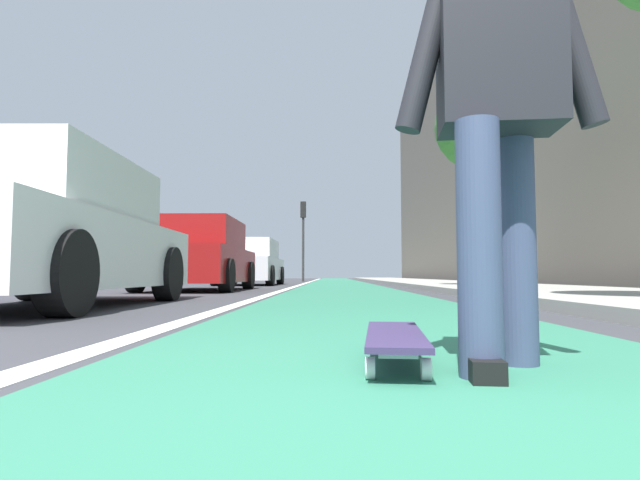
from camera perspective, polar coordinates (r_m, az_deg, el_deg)
The scene contains 12 objects.
ground_plane at distance 10.98m, azimuth 2.81°, elevation -5.54°, with size 80.00×80.00×0.00m, color #38383D.
bike_lane_paint at distance 24.97m, azimuth 1.94°, elevation -4.59°, with size 56.00×2.33×0.00m, color #2D7256.
lane_stripe_white at distance 20.99m, azimuth -1.54°, elevation -4.73°, with size 52.00×0.16×0.01m, color silver.
sidewalk_curb at distance 19.29m, azimuth 11.77°, elevation -4.57°, with size 52.00×3.20×0.11m, color #9E9B93.
building_facade at distance 24.62m, azimuth 16.54°, elevation 10.83°, with size 40.00×1.20×13.00m, color #6A6257.
skateboard at distance 1.95m, azimuth 8.18°, elevation -10.56°, with size 0.85×0.27×0.11m.
skater_person at distance 1.97m, azimuth 18.87°, elevation 14.59°, with size 0.45×0.72×1.64m.
parked_car_near at distance 5.95m, azimuth -27.85°, elevation 0.48°, with size 4.25×1.99×1.50m.
parked_car_mid at distance 11.19m, azimuth -13.19°, elevation -1.79°, with size 4.05×1.92×1.48m.
parked_car_far at distance 17.08m, azimuth -7.65°, elevation -2.56°, with size 4.40×1.92×1.47m.
traffic_light at distance 26.27m, azimuth -1.85°, elevation 1.54°, with size 0.33×0.28×4.02m.
street_tree_mid at distance 11.61m, azimuth 17.09°, elevation 11.67°, with size 1.86×1.86×4.37m.
Camera 1 is at (-0.97, 0.30, 0.32)m, focal length 29.24 mm.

